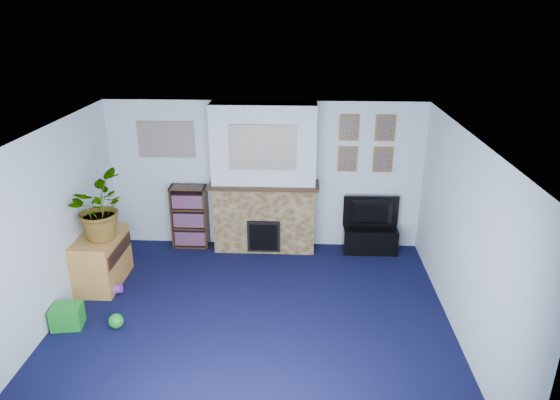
{
  "coord_description": "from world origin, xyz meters",
  "views": [
    {
      "loc": [
        0.59,
        -5.31,
        3.77
      ],
      "look_at": [
        0.31,
        0.87,
        1.33
      ],
      "focal_mm": 32.0,
      "sensor_mm": 36.0,
      "label": 1
    }
  ],
  "objects_px": {
    "television": "(371,213)",
    "sideboard": "(102,261)",
    "tv_stand": "(370,239)",
    "bookshelf": "(190,218)"
  },
  "relations": [
    {
      "from": "sideboard",
      "to": "bookshelf",
      "type": "bearing_deg",
      "value": 50.89
    },
    {
      "from": "television",
      "to": "bookshelf",
      "type": "height_order",
      "value": "bookshelf"
    },
    {
      "from": "tv_stand",
      "to": "bookshelf",
      "type": "bearing_deg",
      "value": 178.51
    },
    {
      "from": "television",
      "to": "tv_stand",
      "type": "bearing_deg",
      "value": 88.35
    },
    {
      "from": "bookshelf",
      "to": "sideboard",
      "type": "distance_m",
      "value": 1.61
    },
    {
      "from": "tv_stand",
      "to": "television",
      "type": "distance_m",
      "value": 0.44
    },
    {
      "from": "tv_stand",
      "to": "television",
      "type": "bearing_deg",
      "value": 90.0
    },
    {
      "from": "television",
      "to": "sideboard",
      "type": "relative_size",
      "value": 0.92
    },
    {
      "from": "television",
      "to": "sideboard",
      "type": "distance_m",
      "value": 4.13
    },
    {
      "from": "tv_stand",
      "to": "television",
      "type": "relative_size",
      "value": 0.98
    }
  ]
}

